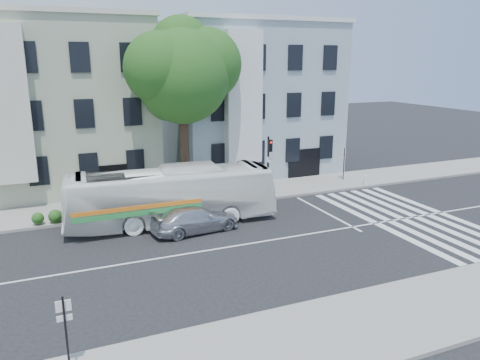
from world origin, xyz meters
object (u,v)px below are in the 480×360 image
sedan (195,219)px  near_sign_pole (65,323)px  bus (171,196)px  fire_hydrant (365,179)px  traffic_signal (269,158)px

sedan → near_sign_pole: (-6.60, -9.37, 0.94)m
bus → fire_hydrant: size_ratio=16.32×
sedan → fire_hydrant: 13.95m
sedan → near_sign_pole: near_sign_pole is taller
bus → sedan: bus is taller
sedan → fire_hydrant: bearing=-81.2°
sedan → traffic_signal: (6.33, 4.48, 1.79)m
sedan → fire_hydrant: sedan is taller
bus → sedan: bearing=-149.5°
traffic_signal → fire_hydrant: bearing=-4.3°
sedan → bus: bearing=19.3°
bus → near_sign_pole: (-5.81, -10.97, 0.07)m
bus → sedan: 1.99m
bus → near_sign_pole: size_ratio=4.87×
fire_hydrant → traffic_signal: bearing=174.5°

